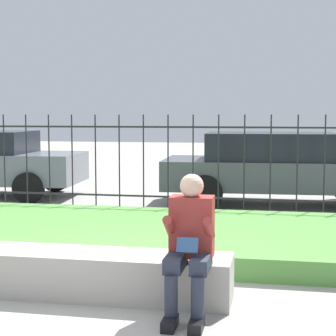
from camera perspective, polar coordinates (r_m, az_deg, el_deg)
ground_plane at (r=5.56m, az=-6.27°, el=-12.86°), size 60.00×60.00×0.00m
stone_bench at (r=5.57m, az=-8.61°, el=-10.80°), size 2.86×0.57×0.43m
person_seated_reader at (r=4.90m, az=2.25°, el=-7.29°), size 0.42×0.73×1.23m
grass_berm at (r=7.58m, az=-1.35°, el=-6.86°), size 8.85×3.00×0.26m
iron_fence at (r=9.48m, az=1.27°, el=0.37°), size 6.85×0.03×1.75m
car_parked_center at (r=11.02m, az=11.01°, el=0.16°), size 4.51×2.11×1.40m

